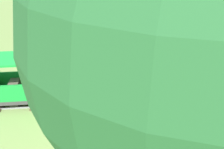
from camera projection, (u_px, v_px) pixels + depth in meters
name	position (u px, v px, depth m)	size (l,w,h in m)	color
ground_plane	(121.00, 97.00, 6.05)	(60.00, 60.00, 0.00)	#75934C
track	(103.00, 97.00, 6.01)	(0.72, 6.40, 0.04)	gray
locomotive	(159.00, 75.00, 5.93)	(0.68, 1.45, 1.01)	#1E472D
passenger_car	(59.00, 83.00, 5.75)	(0.78, 2.70, 0.97)	#3F3F3F
conductor_person	(155.00, 71.00, 4.98)	(0.30, 0.30, 1.62)	#282D47
oak_tree_far	(199.00, 38.00, 1.77)	(2.24, 2.24, 3.60)	brown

